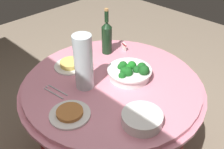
# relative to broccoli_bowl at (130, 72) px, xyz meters

# --- Properties ---
(buffet_table) EXTENTS (1.16, 1.16, 0.74)m
(buffet_table) POSITION_rel_broccoli_bowl_xyz_m (0.06, 0.11, -0.41)
(buffet_table) COLOR maroon
(buffet_table) RESTS_ON ground_plane
(broccoli_bowl) EXTENTS (0.28, 0.28, 0.12)m
(broccoli_bowl) POSITION_rel_broccoli_bowl_xyz_m (0.00, 0.00, 0.00)
(broccoli_bowl) COLOR white
(broccoli_bowl) RESTS_ON buffet_table
(plate_stack) EXTENTS (0.21, 0.21, 0.06)m
(plate_stack) POSITION_rel_broccoli_bowl_xyz_m (-0.30, 0.25, -0.01)
(plate_stack) COLOR white
(plate_stack) RESTS_ON buffet_table
(wine_bottle) EXTENTS (0.07, 0.07, 0.34)m
(wine_bottle) POSITION_rel_broccoli_bowl_xyz_m (0.33, -0.12, 0.08)
(wine_bottle) COLOR #16321A
(wine_bottle) RESTS_ON buffet_table
(decorative_fruit_vase) EXTENTS (0.11, 0.11, 0.34)m
(decorative_fruit_vase) POSITION_rel_broccoli_bowl_xyz_m (0.14, 0.26, 0.12)
(decorative_fruit_vase) COLOR silver
(decorative_fruit_vase) RESTS_ON buffet_table
(serving_tongs) EXTENTS (0.17, 0.06, 0.01)m
(serving_tongs) POSITION_rel_broccoli_bowl_xyz_m (0.22, 0.42, -0.04)
(serving_tongs) COLOR silver
(serving_tongs) RESTS_ON buffet_table
(food_plate_noodles) EXTENTS (0.22, 0.22, 0.04)m
(food_plate_noodles) POSITION_rel_broccoli_bowl_xyz_m (0.37, 0.19, -0.03)
(food_plate_noodles) COLOR white
(food_plate_noodles) RESTS_ON buffet_table
(food_plate_peanuts) EXTENTS (0.22, 0.22, 0.03)m
(food_plate_peanuts) POSITION_rel_broccoli_bowl_xyz_m (0.00, 0.48, -0.03)
(food_plate_peanuts) COLOR white
(food_plate_peanuts) RESTS_ON buffet_table
(label_placard_front) EXTENTS (0.05, 0.02, 0.05)m
(label_placard_front) POSITION_rel_broccoli_bowl_xyz_m (0.27, -0.24, -0.01)
(label_placard_front) COLOR white
(label_placard_front) RESTS_ON buffet_table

